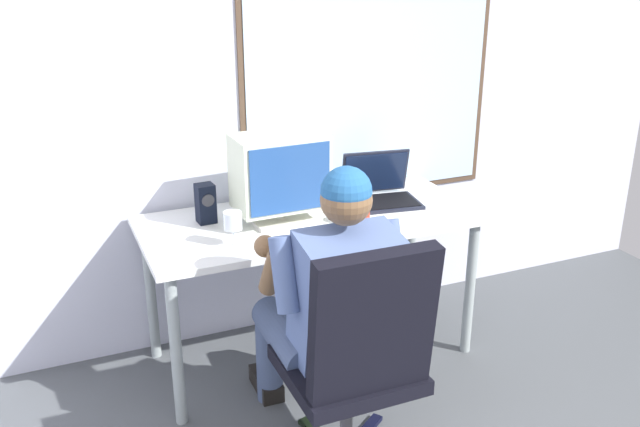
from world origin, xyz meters
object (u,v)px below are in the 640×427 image
at_px(person_seated, 331,301).
at_px(coffee_mug, 361,213).
at_px(office_chair, 360,352).
at_px(wine_glass, 233,222).
at_px(crt_monitor, 280,173).
at_px(desk_speaker, 206,203).
at_px(desk, 311,232).
at_px(laptop, 380,188).

xyz_separation_m(person_seated, coffee_mug, (0.34, 0.44, 0.17)).
bearing_deg(office_chair, wine_glass, 110.60).
bearing_deg(crt_monitor, coffee_mug, -28.53).
bearing_deg(crt_monitor, desk_speaker, 158.49).
bearing_deg(person_seated, coffee_mug, 51.85).
xyz_separation_m(crt_monitor, coffee_mug, (0.33, -0.18, -0.18)).
distance_m(desk, coffee_mug, 0.28).
height_order(person_seated, crt_monitor, person_seated).
bearing_deg(crt_monitor, wine_glass, -146.71).
bearing_deg(wine_glass, office_chair, -69.40).
xyz_separation_m(crt_monitor, laptop, (0.56, 0.08, -0.17)).
relative_size(person_seated, coffee_mug, 11.19).
distance_m(office_chair, crt_monitor, 0.99).
relative_size(desk, laptop, 4.13).
xyz_separation_m(crt_monitor, wine_glass, (-0.28, -0.19, -0.13)).
xyz_separation_m(person_seated, wine_glass, (-0.27, 0.43, 0.22)).
distance_m(person_seated, coffee_mug, 0.58).
bearing_deg(desk_speaker, wine_glass, -83.19).
relative_size(office_chair, coffee_mug, 9.19).
relative_size(desk, crt_monitor, 3.78).
bearing_deg(desk_speaker, office_chair, -73.48).
height_order(office_chair, crt_monitor, crt_monitor).
bearing_deg(wine_glass, desk, 22.99).
bearing_deg(wine_glass, person_seated, -57.80).
height_order(wine_glass, coffee_mug, wine_glass).
height_order(office_chair, coffee_mug, office_chair).
height_order(desk_speaker, coffee_mug, desk_speaker).
relative_size(office_chair, desk_speaker, 5.45).
xyz_separation_m(desk, coffee_mug, (0.18, -0.17, 0.13)).
bearing_deg(laptop, office_chair, -121.00).
height_order(person_seated, laptop, person_seated).
height_order(person_seated, coffee_mug, person_seated).
distance_m(desk, crt_monitor, 0.35).
bearing_deg(desk, crt_monitor, 179.12).
relative_size(crt_monitor, coffee_mug, 3.86).
bearing_deg(desk, desk_speaker, 164.70).
xyz_separation_m(office_chair, crt_monitor, (0.02, 0.89, 0.43)).
distance_m(desk, desk_speaker, 0.52).
distance_m(desk, office_chair, 0.91).
relative_size(person_seated, wine_glass, 7.97).
xyz_separation_m(desk, crt_monitor, (-0.15, 0.00, 0.32)).
bearing_deg(laptop, crt_monitor, -172.16).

